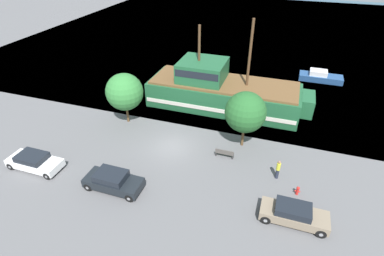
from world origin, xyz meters
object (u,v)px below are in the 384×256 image
object	(u,v)px
parked_car_curb_mid	(294,214)
fire_hydrant	(298,190)
pirate_ship	(222,91)
moored_boat_dockside	(320,77)
pedestrian_walking_near	(278,169)
bench_promenade_east	(225,153)
parked_car_curb_front	(34,161)
parked_car_curb_rear	(113,181)

from	to	relation	value
parked_car_curb_mid	fire_hydrant	xyz separation A→B (m)	(0.22, 2.82, -0.33)
pirate_ship	moored_boat_dockside	xyz separation A→B (m)	(11.16, 11.25, -1.37)
moored_boat_dockside	parked_car_curb_mid	bearing A→B (deg)	-95.13
pirate_ship	moored_boat_dockside	distance (m)	15.91
pedestrian_walking_near	moored_boat_dockside	bearing A→B (deg)	80.14
pirate_ship	bench_promenade_east	bearing A→B (deg)	-74.16
parked_car_curb_front	parked_car_curb_mid	size ratio (longest dim) A/B	1.02
bench_promenade_east	pedestrian_walking_near	world-z (taller)	pedestrian_walking_near
moored_boat_dockside	bench_promenade_east	world-z (taller)	moored_boat_dockside
parked_car_curb_front	parked_car_curb_rear	distance (m)	7.68
parked_car_curb_mid	pedestrian_walking_near	size ratio (longest dim) A/B	2.59
parked_car_curb_front	pedestrian_walking_near	bearing A→B (deg)	14.92
pirate_ship	parked_car_curb_mid	distance (m)	17.27
moored_boat_dockside	parked_car_curb_mid	size ratio (longest dim) A/B	1.21
moored_boat_dockside	parked_car_curb_rear	distance (m)	31.48
fire_hydrant	parked_car_curb_rear	bearing A→B (deg)	-164.19
parked_car_curb_mid	fire_hydrant	world-z (taller)	parked_car_curb_mid
bench_promenade_east	pedestrian_walking_near	bearing A→B (deg)	-15.47
fire_hydrant	bench_promenade_east	world-z (taller)	bench_promenade_east
pirate_ship	pedestrian_walking_near	distance (m)	12.93
moored_boat_dockside	bench_promenade_east	size ratio (longest dim) A/B	3.40
fire_hydrant	bench_promenade_east	distance (m)	6.96
parked_car_curb_mid	bench_promenade_east	xyz separation A→B (m)	(-6.19, 5.53, -0.30)
moored_boat_dockside	fire_hydrant	xyz separation A→B (m)	(-2.12, -23.23, -0.13)
parked_car_curb_front	parked_car_curb_rear	bearing A→B (deg)	-0.23
pirate_ship	moored_boat_dockside	size ratio (longest dim) A/B	3.25
parked_car_curb_front	bench_promenade_east	distance (m)	16.47
parked_car_curb_rear	bench_promenade_east	world-z (taller)	parked_car_curb_rear
pedestrian_walking_near	parked_car_curb_rear	bearing A→B (deg)	-156.38
parked_car_curb_rear	pedestrian_walking_near	xyz separation A→B (m)	(12.15, 5.31, 0.15)
moored_boat_dockside	parked_car_curb_rear	world-z (taller)	parked_car_curb_rear
parked_car_curb_rear	bench_promenade_east	distance (m)	9.94
pirate_ship	bench_promenade_east	xyz separation A→B (m)	(2.63, -9.27, -1.47)
moored_boat_dockside	pedestrian_walking_near	world-z (taller)	pedestrian_walking_near
pedestrian_walking_near	parked_car_curb_mid	bearing A→B (deg)	-70.95
parked_car_curb_mid	fire_hydrant	bearing A→B (deg)	85.49
moored_boat_dockside	parked_car_curb_front	bearing A→B (deg)	-131.06
pirate_ship	parked_car_curb_rear	world-z (taller)	pirate_ship
bench_promenade_east	pirate_ship	bearing A→B (deg)	105.84
moored_boat_dockside	parked_car_curb_mid	distance (m)	26.16
parked_car_curb_rear	pedestrian_walking_near	size ratio (longest dim) A/B	2.57
parked_car_curb_mid	parked_car_curb_rear	bearing A→B (deg)	-175.40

